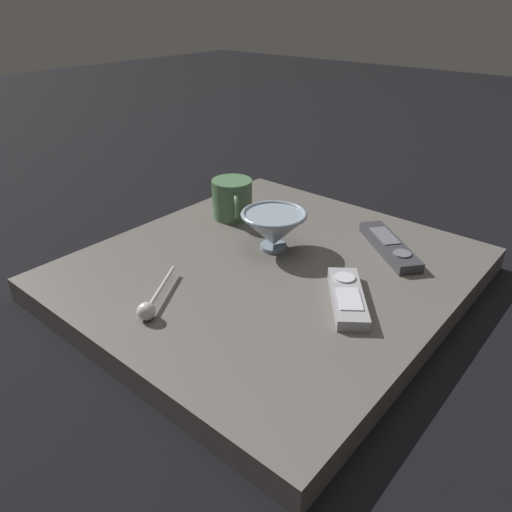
% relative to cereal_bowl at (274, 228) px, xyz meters
% --- Properties ---
extents(ground_plane, '(6.00, 6.00, 0.00)m').
position_rel_cereal_bowl_xyz_m(ground_plane, '(0.03, -0.05, -0.09)').
color(ground_plane, black).
extents(table, '(0.62, 0.68, 0.04)m').
position_rel_cereal_bowl_xyz_m(table, '(0.03, -0.05, -0.07)').
color(table, '#5B5651').
rests_on(table, ground).
extents(cereal_bowl, '(0.12, 0.12, 0.08)m').
position_rel_cereal_bowl_xyz_m(cereal_bowl, '(0.00, 0.00, 0.00)').
color(cereal_bowl, '#8C9EAD').
rests_on(cereal_bowl, table).
extents(coffee_mug, '(0.10, 0.09, 0.08)m').
position_rel_cereal_bowl_xyz_m(coffee_mug, '(-0.16, 0.06, -0.00)').
color(coffee_mug, '#4C724C').
rests_on(coffee_mug, table).
extents(teaspoon, '(0.09, 0.13, 0.03)m').
position_rel_cereal_bowl_xyz_m(teaspoon, '(-0.01, -0.29, -0.03)').
color(teaspoon, silver).
rests_on(teaspoon, table).
extents(tv_remote_near, '(0.13, 0.15, 0.02)m').
position_rel_cereal_bowl_xyz_m(tv_remote_near, '(0.20, -0.07, -0.03)').
color(tv_remote_near, '#9E9EA3').
rests_on(tv_remote_near, table).
extents(tv_remote_far, '(0.18, 0.15, 0.02)m').
position_rel_cereal_bowl_xyz_m(tv_remote_far, '(0.17, 0.14, -0.03)').
color(tv_remote_far, '#38383D').
rests_on(tv_remote_far, table).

